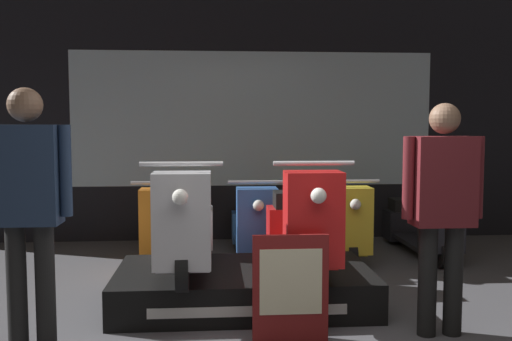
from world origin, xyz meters
name	(u,v)px	position (x,y,z in m)	size (l,w,h in m)	color
shop_wall_back	(253,115)	(0.00, 4.17, 1.60)	(8.33, 0.09, 3.20)	black
display_platform	(244,287)	(-0.27, 1.45, 0.15)	(2.08, 1.14, 0.31)	black
scooter_display_left	(186,228)	(-0.74, 1.40, 0.66)	(0.58, 1.61, 0.93)	black
scooter_display_right	(302,226)	(0.20, 1.40, 0.66)	(0.58, 1.61, 0.93)	black
scooter_backrow_0	(166,228)	(-1.04, 3.06, 0.36)	(0.58, 1.61, 0.93)	black
scooter_backrow_1	(253,226)	(-0.08, 3.06, 0.36)	(0.58, 1.61, 0.93)	black
scooter_backrow_2	(339,225)	(0.88, 3.06, 0.36)	(0.58, 1.61, 0.93)	black
scooter_backrow_3	(422,224)	(1.84, 3.06, 0.36)	(0.58, 1.61, 0.93)	black
person_left_browsing	(28,196)	(-1.74, 0.69, 1.02)	(0.57, 0.23, 1.73)	black
person_right_browsing	(443,201)	(1.07, 0.69, 0.96)	(0.58, 0.23, 1.64)	black
price_sign_board	(291,289)	(0.00, 0.61, 0.38)	(0.52, 0.04, 0.75)	maroon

